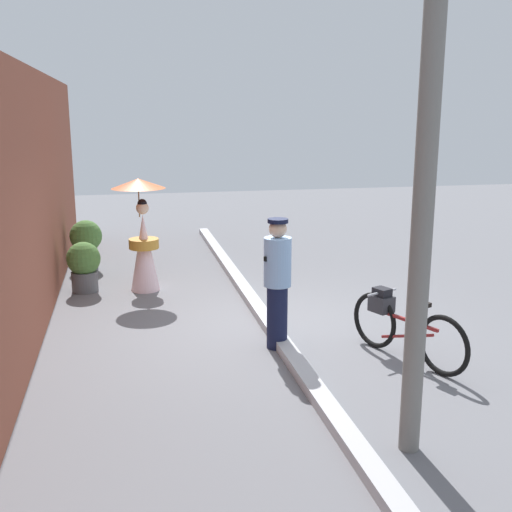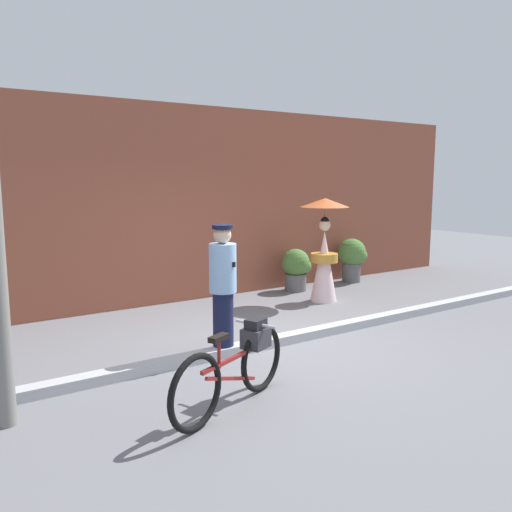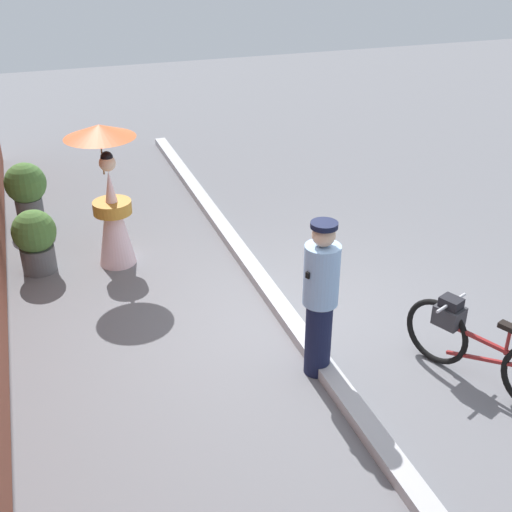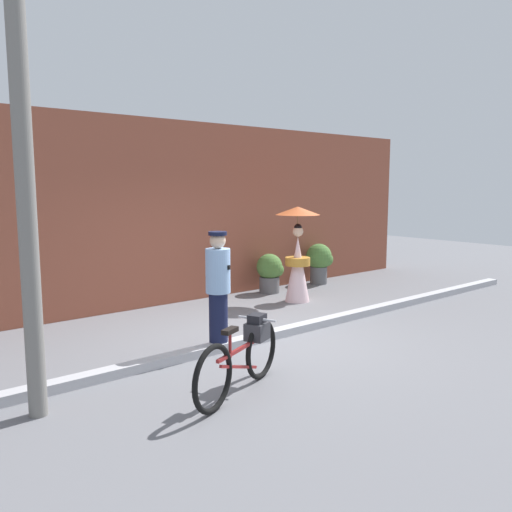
{
  "view_description": "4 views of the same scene",
  "coord_description": "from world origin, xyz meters",
  "px_view_note": "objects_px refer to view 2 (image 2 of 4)",
  "views": [
    {
      "loc": [
        -7.92,
        1.87,
        2.9
      ],
      "look_at": [
        0.05,
        0.16,
        1.01
      ],
      "focal_mm": 43.56,
      "sensor_mm": 36.0,
      "label": 1
    },
    {
      "loc": [
        -3.94,
        -5.45,
        2.21
      ],
      "look_at": [
        -0.02,
        0.42,
        1.16
      ],
      "focal_mm": 36.67,
      "sensor_mm": 36.0,
      "label": 2
    },
    {
      "loc": [
        -5.47,
        2.39,
        4.07
      ],
      "look_at": [
        0.3,
        0.33,
        0.83
      ],
      "focal_mm": 45.39,
      "sensor_mm": 36.0,
      "label": 3
    },
    {
      "loc": [
        -4.81,
        -5.66,
        2.26
      ],
      "look_at": [
        0.02,
        0.19,
        1.24
      ],
      "focal_mm": 36.57,
      "sensor_mm": 36.0,
      "label": 4
    }
  ],
  "objects_px": {
    "bicycle_near_officer": "(236,365)",
    "potted_plant_by_door": "(353,257)",
    "person_with_parasol": "(324,248)",
    "potted_plant_small": "(297,268)",
    "person_officer": "(223,287)"
  },
  "relations": [
    {
      "from": "person_with_parasol",
      "to": "potted_plant_small",
      "type": "distance_m",
      "value": 1.1
    },
    {
      "from": "person_with_parasol",
      "to": "potted_plant_by_door",
      "type": "distance_m",
      "value": 2.0
    },
    {
      "from": "potted_plant_small",
      "to": "potted_plant_by_door",
      "type": "bearing_deg",
      "value": 1.24
    },
    {
      "from": "potted_plant_by_door",
      "to": "bicycle_near_officer",
      "type": "bearing_deg",
      "value": -143.79
    },
    {
      "from": "bicycle_near_officer",
      "to": "potted_plant_small",
      "type": "bearing_deg",
      "value": 45.67
    },
    {
      "from": "bicycle_near_officer",
      "to": "potted_plant_small",
      "type": "xyz_separation_m",
      "value": [
        3.78,
        3.87,
        0.04
      ]
    },
    {
      "from": "person_with_parasol",
      "to": "potted_plant_by_door",
      "type": "bearing_deg",
      "value": 30.63
    },
    {
      "from": "person_with_parasol",
      "to": "potted_plant_by_door",
      "type": "xyz_separation_m",
      "value": [
        1.68,
        1.0,
        -0.43
      ]
    },
    {
      "from": "potted_plant_by_door",
      "to": "potted_plant_small",
      "type": "xyz_separation_m",
      "value": [
        -1.55,
        -0.03,
        -0.09
      ]
    },
    {
      "from": "bicycle_near_officer",
      "to": "potted_plant_by_door",
      "type": "distance_m",
      "value": 6.61
    },
    {
      "from": "bicycle_near_officer",
      "to": "potted_plant_by_door",
      "type": "height_order",
      "value": "potted_plant_by_door"
    },
    {
      "from": "person_officer",
      "to": "person_with_parasol",
      "type": "height_order",
      "value": "person_with_parasol"
    },
    {
      "from": "potted_plant_small",
      "to": "person_with_parasol",
      "type": "bearing_deg",
      "value": -97.74
    },
    {
      "from": "person_officer",
      "to": "potted_plant_small",
      "type": "xyz_separation_m",
      "value": [
        3.13,
        2.49,
        -0.42
      ]
    },
    {
      "from": "bicycle_near_officer",
      "to": "potted_plant_small",
      "type": "distance_m",
      "value": 5.41
    }
  ]
}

